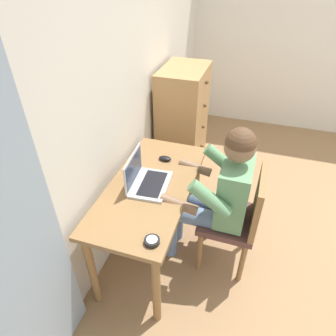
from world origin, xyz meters
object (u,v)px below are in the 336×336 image
Objects in this scene: desk_clock at (152,241)px; laptop at (145,179)px; desk at (151,196)px; dresser at (183,124)px; chair at (238,216)px; computer_mouse at (165,158)px; person_seated at (216,192)px.

laptop is at bearing 25.34° from desk_clock.
desk is 1.19m from dresser.
chair is 8.82× the size of computer_mouse.
desk is at bearing 99.40° from chair.
person_seated is (-1.08, -0.54, 0.09)m from dresser.
chair is 0.71m from computer_mouse.
laptop is 3.57× the size of computer_mouse.
computer_mouse is at bearing -0.68° from desk.
person_seated reaches higher than dresser.
person_seated reaches higher than desk_clock.
dresser is 0.88m from computer_mouse.
laptop is (-0.12, 0.49, 0.09)m from person_seated.
desk is 0.54m from desk_clock.
laptop is at bearing 99.57° from chair.
desk_clock is at bearing -170.56° from dresser.
desk is 13.27× the size of desk_clock.
person_seated reaches higher than laptop.
desk is 0.65m from chair.
chair is (-1.08, -0.72, -0.09)m from dresser.
computer_mouse is at bearing -6.61° from laptop.
laptop is 3.97× the size of desk_clock.
desk_clock is (-0.59, 0.45, 0.23)m from chair.
laptop reaches higher than desk_clock.
computer_mouse is 0.83m from desk_clock.
dresser is 1.21m from laptop.
computer_mouse is (0.33, -0.04, -0.04)m from laptop.
laptop is (-0.11, 0.67, 0.27)m from chair.
dresser reaches higher than chair.
computer_mouse is (0.22, 0.45, 0.05)m from person_seated.
chair is (0.11, -0.64, -0.11)m from desk.
desk is at bearing 179.85° from computer_mouse.
desk is 1.00× the size of person_seated.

